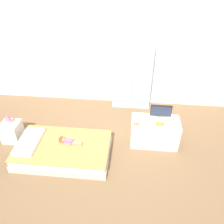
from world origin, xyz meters
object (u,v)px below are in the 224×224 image
table_lamp (7,117)px  tv_stand (154,132)px  book_orange (160,124)px  doll (66,141)px  tv_monitor (161,111)px  wardrobe (132,76)px  bed (64,150)px  nightstand (12,131)px  rocking_horse_toy (137,122)px

table_lamp → tv_stand: (2.45, 0.16, -0.24)m
table_lamp → book_orange: 2.51m
doll → tv_monitor: tv_monitor is taller
doll → tv_monitor: size_ratio=1.16×
doll → table_lamp: 1.08m
doll → tv_stand: (1.42, 0.39, -0.03)m
wardrobe → tv_stand: bearing=-69.3°
bed → doll: bearing=56.6°
tv_monitor → bed: bearing=-161.0°
nightstand → wardrobe: size_ratio=0.25×
wardrobe → tv_monitor: wardrobe is taller
nightstand → tv_stand: size_ratio=0.44×
nightstand → wardrobe: 2.46m
bed → tv_stand: 1.53m
doll → tv_monitor: 1.60m
bed → rocking_horse_toy: (1.15, 0.33, 0.41)m
nightstand → rocking_horse_toy: 2.17m
bed → book_orange: 1.60m
wardrobe → tv_monitor: (0.50, -1.07, -0.07)m
table_lamp → wardrobe: 2.41m
nightstand → book_orange: 2.53m
bed → tv_stand: bearing=17.4°
bed → book_orange: size_ratio=10.89×
rocking_horse_toy → doll: bearing=-166.7°
book_orange → tv_monitor: bearing=86.7°
table_lamp → tv_monitor: bearing=5.3°
tv_stand → rocking_horse_toy: bearing=-157.5°
tv_stand → rocking_horse_toy: (-0.31, -0.13, 0.29)m
wardrobe → book_orange: (0.49, -1.23, -0.21)m
table_lamp → nightstand: bearing=0.0°
bed → book_orange: book_orange is taller
table_lamp → tv_monitor: size_ratio=0.56×
tv_monitor → rocking_horse_toy: size_ratio=3.08×
nightstand → tv_stand: bearing=3.8°
bed → table_lamp: 1.10m
nightstand → rocking_horse_toy: rocking_horse_toy is taller
nightstand → doll: bearing=-12.5°
tv_monitor → book_orange: tv_monitor is taller
bed → table_lamp: bearing=163.5°
tv_monitor → book_orange: bearing=-93.3°
wardrobe → tv_monitor: bearing=-65.0°
wardrobe → tv_monitor: 1.18m
table_lamp → book_orange: table_lamp is taller
bed → tv_monitor: tv_monitor is taller
doll → wardrobe: bearing=57.1°
bed → tv_stand: tv_stand is taller
tv_monitor → wardrobe: bearing=115.0°
bed → doll: doll is taller
tv_monitor → nightstand: bearing=-174.7°
bed → book_orange: (1.52, 0.36, 0.37)m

